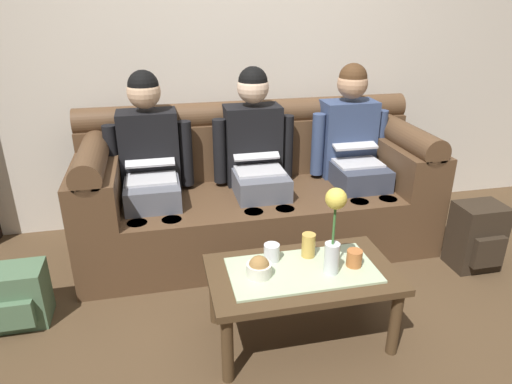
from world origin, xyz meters
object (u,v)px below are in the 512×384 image
object	(u,v)px
person_left	(150,161)
snack_bowl	(259,268)
person_right	(353,147)
cup_far_center	(354,258)
coffee_table	(302,280)
flower_vase	(334,227)
couch	(256,193)
backpack_left	(15,297)
person_middle	(256,154)
backpack_right	(477,237)
cup_near_left	(272,252)
cup_near_right	(308,245)

from	to	relation	value
person_left	snack_bowl	size ratio (longest dim) A/B	10.03
person_right	person_left	bearing A→B (deg)	179.99
person_left	cup_far_center	distance (m)	1.45
coffee_table	flower_vase	bearing A→B (deg)	-23.65
person_right	coffee_table	xyz separation A→B (m)	(-0.70, -1.05, -0.31)
couch	person_right	distance (m)	0.76
person_right	backpack_left	size ratio (longest dim) A/B	3.72
couch	snack_bowl	size ratio (longest dim) A/B	19.25
couch	cup_far_center	world-z (taller)	couch
couch	flower_vase	xyz separation A→B (m)	(0.13, -1.11, 0.29)
person_middle	backpack_right	size ratio (longest dim) A/B	2.80
cup_near_left	backpack_left	size ratio (longest dim) A/B	0.27
person_right	flower_vase	size ratio (longest dim) A/B	2.77
person_left	coffee_table	bearing A→B (deg)	-56.38
snack_bowl	backpack_right	size ratio (longest dim) A/B	0.28
coffee_table	person_left	bearing A→B (deg)	123.62
person_left	person_middle	world-z (taller)	same
person_right	snack_bowl	size ratio (longest dim) A/B	10.03
flower_vase	cup_near_right	distance (m)	0.26
coffee_table	backpack_left	world-z (taller)	coffee_table
person_left	flower_vase	xyz separation A→B (m)	(0.82, -1.11, -0.00)
person_left	backpack_right	size ratio (longest dim) A/B	2.80
coffee_table	cup_far_center	xyz separation A→B (m)	(0.26, -0.02, 0.10)
cup_far_center	backpack_right	world-z (taller)	cup_far_center
person_middle	coffee_table	size ratio (longest dim) A/B	1.32
couch	backpack_right	world-z (taller)	couch
snack_bowl	person_left	bearing A→B (deg)	114.34
person_left	backpack_left	distance (m)	1.09
person_right	backpack_left	xyz separation A→B (m)	(-2.15, -0.62, -0.50)
cup_near_right	backpack_left	world-z (taller)	cup_near_right
person_left	cup_far_center	bearing A→B (deg)	-48.26
cup_near_right	cup_far_center	distance (m)	0.24
couch	coffee_table	bearing A→B (deg)	-90.00
snack_bowl	person_middle	bearing A→B (deg)	78.28
couch	person_right	xyz separation A→B (m)	(0.70, -0.00, 0.29)
flower_vase	cup_far_center	distance (m)	0.25
backpack_right	backpack_left	xyz separation A→B (m)	(-2.76, 0.03, -0.05)
flower_vase	backpack_right	bearing A→B (deg)	21.17
person_left	cup_near_left	size ratio (longest dim) A/B	13.73
coffee_table	backpack_left	size ratio (longest dim) A/B	2.81
snack_bowl	backpack_left	world-z (taller)	snack_bowl
backpack_right	cup_far_center	bearing A→B (deg)	-157.90
person_middle	backpack_left	bearing A→B (deg)	-157.05
flower_vase	backpack_right	xyz separation A→B (m)	(1.18, 0.46, -0.44)
snack_bowl	person_right	bearing A→B (deg)	49.06
couch	person_left	xyz separation A→B (m)	(-0.70, -0.00, 0.29)
person_right	cup_far_center	size ratio (longest dim) A/B	14.62
person_middle	flower_vase	world-z (taller)	person_middle
cup_near_left	backpack_right	xyz separation A→B (m)	(1.44, 0.29, -0.24)
cup_near_right	backpack_left	size ratio (longest dim) A/B	0.38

